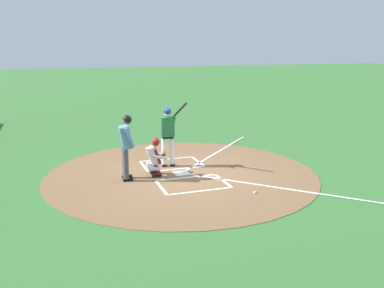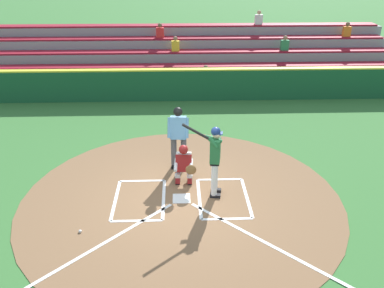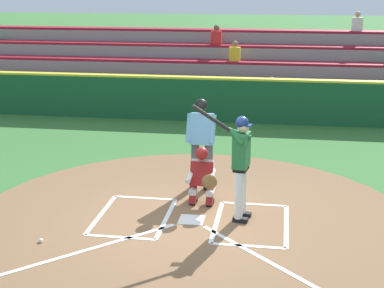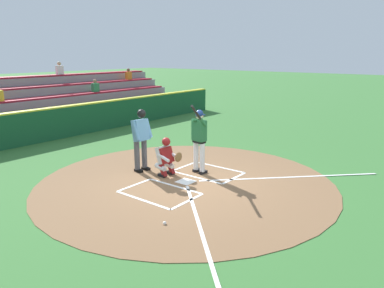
% 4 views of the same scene
% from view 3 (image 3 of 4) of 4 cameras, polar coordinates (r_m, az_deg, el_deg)
% --- Properties ---
extents(ground_plane, '(120.00, 120.00, 0.00)m').
position_cam_3_polar(ground_plane, '(10.40, -0.05, -7.44)').
color(ground_plane, '#387033').
extents(dirt_circle, '(8.00, 8.00, 0.01)m').
position_cam_3_polar(dirt_circle, '(10.40, -0.05, -7.41)').
color(dirt_circle, brown).
rests_on(dirt_circle, ground).
extents(home_plate_and_chalk, '(7.93, 4.91, 0.01)m').
position_cam_3_polar(home_plate_and_chalk, '(9.60, -0.87, -9.41)').
color(home_plate_and_chalk, white).
rests_on(home_plate_and_chalk, dirt_circle).
extents(batter, '(1.01, 0.60, 2.13)m').
position_cam_3_polar(batter, '(10.09, 4.74, -1.59)').
color(batter, white).
rests_on(batter, ground).
extents(catcher, '(0.59, 0.63, 1.13)m').
position_cam_3_polar(catcher, '(10.89, 1.03, -3.02)').
color(catcher, black).
rests_on(catcher, ground).
extents(plate_umpire, '(0.60, 0.44, 1.86)m').
position_cam_3_polar(plate_umpire, '(11.58, 0.94, 0.65)').
color(plate_umpire, '#4C4C51').
rests_on(plate_umpire, ground).
extents(baseball, '(0.07, 0.07, 0.07)m').
position_cam_3_polar(baseball, '(9.86, -14.50, -9.10)').
color(baseball, white).
rests_on(baseball, ground).
extents(backstop_wall, '(22.00, 0.36, 1.31)m').
position_cam_3_polar(backstop_wall, '(17.35, 3.81, 4.32)').
color(backstop_wall, '#19512D').
rests_on(backstop_wall, ground).
extents(bleacher_stand, '(20.00, 4.25, 3.00)m').
position_cam_3_polar(bleacher_stand, '(20.52, 4.66, 6.67)').
color(bleacher_stand, gray).
rests_on(bleacher_stand, ground).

